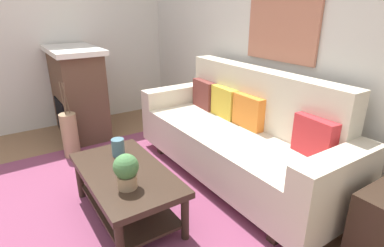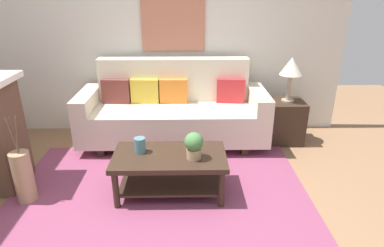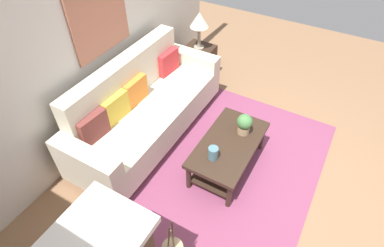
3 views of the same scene
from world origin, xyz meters
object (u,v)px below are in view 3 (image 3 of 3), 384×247
at_px(potted_plant_tabletop, 244,124).
at_px(side_table, 199,63).
at_px(table_lamp, 199,21).
at_px(coffee_table, 228,149).
at_px(framed_painting, 100,18).
at_px(throw_pillow_mustard, 115,108).
at_px(throw_pillow_crimson, 168,62).
at_px(couch, 145,109).
at_px(tabletop_vase, 213,153).
at_px(throw_pillow_orange, 135,91).
at_px(throw_pillow_maroon, 93,127).

xyz_separation_m(potted_plant_tabletop, side_table, (1.25, 1.28, -0.29)).
bearing_deg(table_lamp, potted_plant_tabletop, -134.20).
height_order(coffee_table, framed_painting, framed_painting).
xyz_separation_m(throw_pillow_mustard, coffee_table, (0.37, -1.30, -0.37)).
bearing_deg(coffee_table, throw_pillow_crimson, 60.17).
xyz_separation_m(couch, tabletop_vase, (-0.29, -1.12, 0.07)).
height_order(throw_pillow_orange, potted_plant_tabletop, throw_pillow_orange).
relative_size(couch, potted_plant_tabletop, 9.01).
distance_m(coffee_table, side_table, 1.91).
distance_m(throw_pillow_mustard, framed_painting, 0.99).
bearing_deg(throw_pillow_orange, side_table, -3.58).
bearing_deg(table_lamp, throw_pillow_mustard, 177.14).
height_order(potted_plant_tabletop, table_lamp, table_lamp).
distance_m(throw_pillow_maroon, tabletop_vase, 1.33).
distance_m(tabletop_vase, table_lamp, 2.17).
distance_m(throw_pillow_crimson, framed_painting, 1.18).
xyz_separation_m(throw_pillow_maroon, throw_pillow_crimson, (1.49, 0.00, 0.00)).
distance_m(coffee_table, tabletop_vase, 0.35).
xyz_separation_m(couch, throw_pillow_mustard, (-0.37, 0.12, 0.25)).
height_order(throw_pillow_crimson, tabletop_vase, throw_pillow_crimson).
xyz_separation_m(throw_pillow_orange, side_table, (1.48, -0.09, -0.40)).
bearing_deg(side_table, throw_pillow_crimson, 172.83).
bearing_deg(side_table, couch, -178.75).
xyz_separation_m(throw_pillow_mustard, tabletop_vase, (0.08, -1.24, -0.17)).
bearing_deg(tabletop_vase, throw_pillow_orange, 76.82).
bearing_deg(throw_pillow_orange, throw_pillow_mustard, 180.00).
bearing_deg(throw_pillow_crimson, couch, -170.50).
relative_size(throw_pillow_crimson, framed_painting, 0.43).
distance_m(couch, side_table, 1.49).
xyz_separation_m(throw_pillow_mustard, throw_pillow_crimson, (1.12, 0.00, 0.00)).
relative_size(throw_pillow_crimson, tabletop_vase, 2.39).
distance_m(tabletop_vase, side_table, 2.12).
height_order(coffee_table, side_table, side_table).
bearing_deg(potted_plant_tabletop, throw_pillow_maroon, 125.43).
bearing_deg(side_table, throw_pillow_mustard, 177.14).
bearing_deg(framed_painting, coffee_table, -90.05).
height_order(coffee_table, table_lamp, table_lamp).
distance_m(coffee_table, framed_painting, 2.05).
height_order(couch, tabletop_vase, couch).
distance_m(throw_pillow_maroon, side_table, 2.26).
xyz_separation_m(coffee_table, framed_painting, (0.00, 1.64, 1.22)).
bearing_deg(table_lamp, tabletop_vase, -147.02).
bearing_deg(couch, throw_pillow_mustard, 161.49).
distance_m(throw_pillow_mustard, throw_pillow_crimson, 1.12).
relative_size(throw_pillow_orange, framed_painting, 0.43).
bearing_deg(couch, throw_pillow_crimson, 9.50).
height_order(throw_pillow_orange, coffee_table, throw_pillow_orange).
relative_size(side_table, framed_painting, 0.67).
relative_size(side_table, table_lamp, 0.98).
height_order(throw_pillow_crimson, side_table, throw_pillow_crimson).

